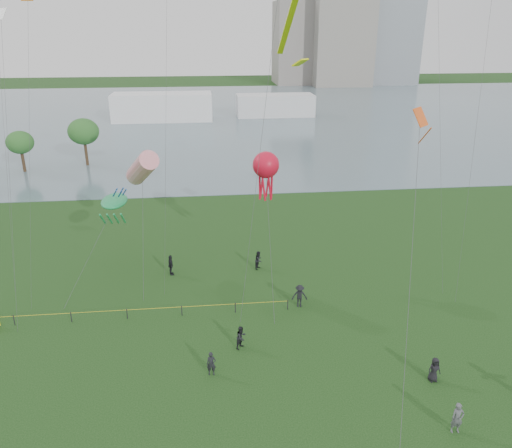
{
  "coord_description": "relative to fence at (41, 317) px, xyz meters",
  "views": [
    {
      "loc": [
        -3.27,
        -20.36,
        20.24
      ],
      "look_at": [
        0.0,
        10.0,
        8.0
      ],
      "focal_mm": 35.0,
      "sensor_mm": 36.0,
      "label": 1
    }
  ],
  "objects": [
    {
      "name": "pavilion_right",
      "position": [
        29.46,
        85.89,
        1.95
      ],
      "size": [
        18.0,
        7.0,
        5.0
      ],
      "primitive_type": "cube",
      "color": "silver",
      "rests_on": "ground_plane"
    },
    {
      "name": "spectator_g",
      "position": [
        16.69,
        7.1,
        0.28
      ],
      "size": [
        0.95,
        1.02,
        1.67
      ],
      "primitive_type": "imported",
      "rotation": [
        0.0,
        0.0,
        1.05
      ],
      "color": "black",
      "rests_on": "ground_plane"
    },
    {
      "name": "spectator_b",
      "position": [
        19.09,
        0.36,
        0.37
      ],
      "size": [
        1.26,
        0.81,
        1.84
      ],
      "primitive_type": "imported",
      "rotation": [
        0.0,
        0.0,
        -0.11
      ],
      "color": "black",
      "rests_on": "ground_plane"
    },
    {
      "name": "kite_flyer",
      "position": [
        24.99,
        -13.11,
        0.36
      ],
      "size": [
        0.68,
        0.46,
        1.83
      ],
      "primitive_type": "imported",
      "rotation": [
        0.0,
        0.0,
        -0.04
      ],
      "color": "#505357",
      "rests_on": "ground_plane"
    },
    {
      "name": "building_low",
      "position": [
        47.46,
        155.89,
        13.45
      ],
      "size": [
        16.0,
        18.0,
        28.0
      ],
      "primitive_type": "cube",
      "color": "gray",
      "rests_on": "ground_plane"
    },
    {
      "name": "spectator_f",
      "position": [
        12.16,
        -7.0,
        0.24
      ],
      "size": [
        0.6,
        0.42,
        1.59
      ],
      "primitive_type": "imported",
      "rotation": [
        0.0,
        0.0,
        -0.06
      ],
      "color": "black",
      "rests_on": "ground_plane"
    },
    {
      "name": "kite_windsock",
      "position": [
        7.2,
        7.38,
        8.87
      ],
      "size": [
        4.15,
        7.3,
        11.26
      ],
      "rotation": [
        0.0,
        0.0,
        -0.3
      ],
      "color": "#3F3F42"
    },
    {
      "name": "pavilion_left",
      "position": [
        3.46,
        82.89,
        2.45
      ],
      "size": [
        22.0,
        8.0,
        6.0
      ],
      "primitive_type": "cube",
      "color": "white",
      "rests_on": "ground_plane"
    },
    {
      "name": "kite_octopus",
      "position": [
        17.21,
        6.62,
        8.99
      ],
      "size": [
        2.18,
        9.61,
        10.73
      ],
      "rotation": [
        0.0,
        0.0,
        -0.18
      ],
      "color": "#3F3F42"
    },
    {
      "name": "lake",
      "position": [
        15.46,
        87.89,
        -0.53
      ],
      "size": [
        400.0,
        120.0,
        0.08
      ],
      "primitive_type": "cube",
      "color": "slate",
      "rests_on": "ground_plane"
    },
    {
      "name": "kite_delta",
      "position": [
        25.52,
        -3.21,
        13.3
      ],
      "size": [
        6.14,
        15.16,
        15.41
      ],
      "rotation": [
        0.0,
        0.0,
        0.31
      ],
      "color": "#3F3F42"
    },
    {
      "name": "kite_creature",
      "position": [
        4.49,
        8.57,
        5.71
      ],
      "size": [
        4.52,
        8.63,
        6.69
      ],
      "rotation": [
        0.0,
        0.0,
        0.25
      ],
      "color": "#3F3F42"
    },
    {
      "name": "spectator_c",
      "position": [
        9.0,
        6.73,
        0.37
      ],
      "size": [
        0.7,
        1.16,
        1.84
      ],
      "primitive_type": "imported",
      "rotation": [
        0.0,
        0.0,
        1.81
      ],
      "color": "black",
      "rests_on": "ground_plane"
    },
    {
      "name": "spectator_d",
      "position": [
        25.59,
        -9.02,
        0.25
      ],
      "size": [
        0.83,
        0.57,
        1.62
      ],
      "primitive_type": "imported",
      "rotation": [
        0.0,
        0.0,
        0.08
      ],
      "color": "black",
      "rests_on": "ground_plane"
    },
    {
      "name": "spectator_a",
      "position": [
        14.22,
        -4.43,
        0.26
      ],
      "size": [
        1.0,
        1.0,
        1.63
      ],
      "primitive_type": "imported",
      "rotation": [
        0.0,
        0.0,
        0.8
      ],
      "color": "black",
      "rests_on": "ground_plane"
    },
    {
      "name": "fence",
      "position": [
        0.0,
        0.0,
        0.0
      ],
      "size": [
        24.07,
        0.07,
        1.05
      ],
      "color": "black",
      "rests_on": "ground_plane"
    },
    {
      "name": "building_mid",
      "position": [
        61.46,
        149.89,
        18.45
      ],
      "size": [
        20.0,
        20.0,
        38.0
      ],
      "primitive_type": "cube",
      "color": "gray",
      "rests_on": "ground_plane"
    },
    {
      "name": "ground_plane",
      "position": [
        15.46,
        -12.11,
        -0.55
      ],
      "size": [
        400.0,
        400.0,
        0.0
      ],
      "primitive_type": "plane",
      "color": "black"
    }
  ]
}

